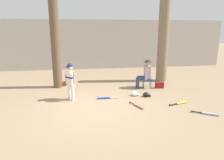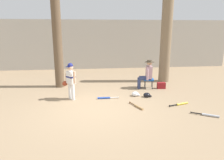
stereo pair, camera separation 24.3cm
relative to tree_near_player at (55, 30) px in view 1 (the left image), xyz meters
name	(u,v)px [view 1 (the left image)]	position (x,y,z in m)	size (l,w,h in m)	color
ground_plane	(97,110)	(1.44, -2.84, -2.39)	(60.00, 60.00, 0.00)	#937A5B
concrete_back_wall	(87,45)	(1.44, 4.28, -0.87)	(18.00, 0.36, 3.03)	#ADA89E
tree_near_player	(55,30)	(0.00, 0.00, 0.00)	(0.50, 0.50, 5.26)	brown
tree_behind_spectator	(163,41)	(4.84, 0.42, -0.50)	(0.72, 0.72, 4.47)	#7F6B51
young_ballplayer	(70,79)	(0.61, -1.76, -1.65)	(0.53, 0.49, 1.31)	white
folding_stool	(147,79)	(3.76, -0.69, -2.03)	(0.47, 0.47, 0.41)	#194C9E
seated_spectator	(145,73)	(3.66, -0.67, -1.75)	(0.68, 0.54, 1.20)	navy
handbag_beside_stool	(159,85)	(4.28, -0.81, -2.26)	(0.34, 0.18, 0.26)	maroon
bat_blue_youth	(105,98)	(1.82, -1.86, -2.36)	(0.76, 0.07, 0.07)	#2347AD
bat_yellow_trainer	(180,103)	(4.24, -2.77, -2.36)	(0.73, 0.27, 0.07)	yellow
bat_aluminum_silver	(208,114)	(4.62, -3.74, -2.36)	(0.68, 0.46, 0.07)	#B7BCC6
bat_wood_tan	(138,106)	(2.77, -2.84, -2.36)	(0.33, 0.69, 0.07)	tan
batting_helmet_white	(135,94)	(2.96, -1.68, -2.31)	(0.31, 0.24, 0.18)	silver
batting_helmet_black	(146,95)	(3.36, -1.85, -2.32)	(0.30, 0.23, 0.18)	black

